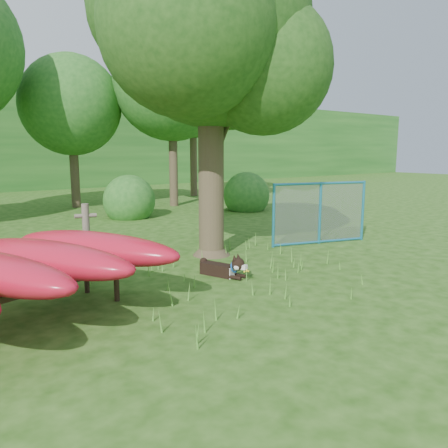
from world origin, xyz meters
TOP-DOWN VIEW (x-y plane):
  - ground at (0.00, 0.00)m, footprint 80.00×80.00m
  - oak_tree at (0.99, 2.78)m, footprint 5.23×4.77m
  - wooden_post at (-1.87, 2.52)m, footprint 0.38×0.16m
  - kayak_rack at (-3.30, 1.11)m, footprint 4.31×3.87m
  - husky_dog at (0.23, 1.22)m, footprint 0.52×1.04m
  - fence_section at (3.92, 2.11)m, footprint 2.56×0.84m
  - wildflower_clump at (0.36, 0.75)m, footprint 0.10×0.09m
  - bg_tree_c at (1.50, 13.00)m, footprint 4.00×4.00m
  - bg_tree_d at (5.00, 11.00)m, footprint 4.80×4.80m
  - bg_tree_e at (8.00, 14.00)m, footprint 4.60×4.60m
  - shrub_right at (6.50, 8.00)m, footprint 1.80×1.80m
  - shrub_mid at (2.00, 9.00)m, footprint 1.80×1.80m

SIDE VIEW (x-z plane):
  - ground at x=0.00m, z-range 0.00..0.00m
  - shrub_right at x=6.50m, z-range -0.90..0.90m
  - shrub_mid at x=2.00m, z-range -0.90..0.90m
  - husky_dog at x=0.23m, z-range -0.07..0.40m
  - wildflower_clump at x=0.36m, z-range 0.07..0.28m
  - wooden_post at x=-1.87m, z-range 0.04..1.44m
  - fence_section at x=3.92m, z-range -0.52..2.07m
  - kayak_rack at x=-3.30m, z-range 0.28..1.36m
  - bg_tree_c at x=1.50m, z-range 1.05..7.17m
  - oak_tree at x=0.99m, z-range 1.17..8.16m
  - bg_tree_d at x=5.00m, z-range 1.33..8.83m
  - bg_tree_e at x=8.00m, z-range 1.46..9.01m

